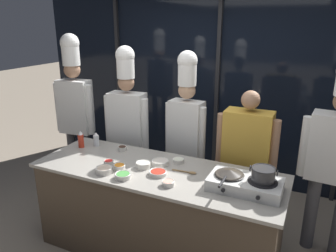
# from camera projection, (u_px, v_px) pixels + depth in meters

# --- Properties ---
(ground_plane) EXTENTS (24.00, 24.00, 0.00)m
(ground_plane) POSITION_uv_depth(u_px,v_px,m) (157.00, 250.00, 3.30)
(ground_plane) COLOR gray
(window_wall_back) EXTENTS (5.61, 0.09, 2.70)m
(window_wall_back) POSITION_uv_depth(u_px,v_px,m) (218.00, 86.00, 4.49)
(window_wall_back) COLOR black
(window_wall_back) RESTS_ON ground_plane
(demo_counter) EXTENTS (2.34, 0.83, 0.89)m
(demo_counter) POSITION_uv_depth(u_px,v_px,m) (157.00, 211.00, 3.17)
(demo_counter) COLOR #4C3D2D
(demo_counter) RESTS_ON ground_plane
(portable_stove) EXTENTS (0.58, 0.35, 0.11)m
(portable_stove) POSITION_uv_depth(u_px,v_px,m) (245.00, 184.00, 2.65)
(portable_stove) COLOR silver
(portable_stove) RESTS_ON demo_counter
(frying_pan) EXTENTS (0.24, 0.42, 0.04)m
(frying_pan) POSITION_uv_depth(u_px,v_px,m) (229.00, 172.00, 2.68)
(frying_pan) COLOR #38332D
(frying_pan) RESTS_ON portable_stove
(stock_pot) EXTENTS (0.22, 0.19, 0.11)m
(stock_pot) POSITION_uv_depth(u_px,v_px,m) (263.00, 174.00, 2.56)
(stock_pot) COLOR #333335
(stock_pot) RESTS_ON portable_stove
(squeeze_bottle_chili) EXTENTS (0.06, 0.06, 0.19)m
(squeeze_bottle_chili) POSITION_uv_depth(u_px,v_px,m) (81.00, 140.00, 3.53)
(squeeze_bottle_chili) COLOR red
(squeeze_bottle_chili) RESTS_ON demo_counter
(squeeze_bottle_clear) EXTENTS (0.06, 0.06, 0.15)m
(squeeze_bottle_clear) POSITION_uv_depth(u_px,v_px,m) (96.00, 139.00, 3.58)
(squeeze_bottle_clear) COLOR white
(squeeze_bottle_clear) RESTS_ON demo_counter
(prep_bowl_soy_glaze) EXTENTS (0.10, 0.10, 0.05)m
(prep_bowl_soy_glaze) POSITION_uv_depth(u_px,v_px,m) (122.00, 148.00, 3.46)
(prep_bowl_soy_glaze) COLOR silver
(prep_bowl_soy_glaze) RESTS_ON demo_counter
(prep_bowl_carrots) EXTENTS (0.11, 0.11, 0.05)m
(prep_bowl_carrots) POSITION_uv_depth(u_px,v_px,m) (119.00, 167.00, 3.03)
(prep_bowl_carrots) COLOR silver
(prep_bowl_carrots) RESTS_ON demo_counter
(prep_bowl_onion) EXTENTS (0.17, 0.17, 0.04)m
(prep_bowl_onion) POSITION_uv_depth(u_px,v_px,m) (160.00, 162.00, 3.12)
(prep_bowl_onion) COLOR silver
(prep_bowl_onion) RESTS_ON demo_counter
(prep_bowl_scallions) EXTENTS (0.15, 0.15, 0.05)m
(prep_bowl_scallions) POSITION_uv_depth(u_px,v_px,m) (123.00, 175.00, 2.85)
(prep_bowl_scallions) COLOR silver
(prep_bowl_scallions) RESTS_ON demo_counter
(prep_bowl_bean_sprouts) EXTENTS (0.11, 0.11, 0.04)m
(prep_bowl_bean_sprouts) POSITION_uv_depth(u_px,v_px,m) (178.00, 160.00, 3.17)
(prep_bowl_bean_sprouts) COLOR silver
(prep_bowl_bean_sprouts) RESTS_ON demo_counter
(prep_bowl_bell_pepper) EXTENTS (0.09, 0.09, 0.05)m
(prep_bowl_bell_pepper) POSITION_uv_depth(u_px,v_px,m) (109.00, 163.00, 3.10)
(prep_bowl_bell_pepper) COLOR silver
(prep_bowl_bell_pepper) RESTS_ON demo_counter
(prep_bowl_shrimp) EXTENTS (0.11, 0.11, 0.04)m
(prep_bowl_shrimp) POSITION_uv_depth(u_px,v_px,m) (168.00, 183.00, 2.73)
(prep_bowl_shrimp) COLOR silver
(prep_bowl_shrimp) RESTS_ON demo_counter
(prep_bowl_chili_flakes) EXTENTS (0.16, 0.16, 0.04)m
(prep_bowl_chili_flakes) POSITION_uv_depth(u_px,v_px,m) (158.00, 173.00, 2.92)
(prep_bowl_chili_flakes) COLOR silver
(prep_bowl_chili_flakes) RESTS_ON demo_counter
(prep_bowl_chicken) EXTENTS (0.15, 0.15, 0.05)m
(prep_bowl_chicken) POSITION_uv_depth(u_px,v_px,m) (104.00, 170.00, 2.95)
(prep_bowl_chicken) COLOR silver
(prep_bowl_chicken) RESTS_ON demo_counter
(prep_bowl_garlic) EXTENTS (0.14, 0.14, 0.05)m
(prep_bowl_garlic) POSITION_uv_depth(u_px,v_px,m) (143.00, 165.00, 3.06)
(prep_bowl_garlic) COLOR silver
(prep_bowl_garlic) RESTS_ON demo_counter
(serving_spoon_slotted) EXTENTS (0.23, 0.05, 0.02)m
(serving_spoon_slotted) POSITION_uv_depth(u_px,v_px,m) (189.00, 172.00, 2.96)
(serving_spoon_slotted) COLOR olive
(serving_spoon_slotted) RESTS_ON demo_counter
(chef_head) EXTENTS (0.53, 0.26, 2.07)m
(chef_head) POSITION_uv_depth(u_px,v_px,m) (75.00, 103.00, 4.10)
(chef_head) COLOR #4C4C51
(chef_head) RESTS_ON ground_plane
(chef_sous) EXTENTS (0.55, 0.25, 1.95)m
(chef_sous) POSITION_uv_depth(u_px,v_px,m) (127.00, 118.00, 3.80)
(chef_sous) COLOR #2D3856
(chef_sous) RESTS_ON ground_plane
(chef_line) EXTENTS (0.48, 0.22, 1.92)m
(chef_line) POSITION_uv_depth(u_px,v_px,m) (186.00, 123.00, 3.54)
(chef_line) COLOR #2D3856
(chef_line) RESTS_ON ground_plane
(person_guest) EXTENTS (0.61, 0.24, 1.58)m
(person_guest) POSITION_uv_depth(u_px,v_px,m) (246.00, 152.00, 3.28)
(person_guest) COLOR #2D3856
(person_guest) RESTS_ON ground_plane
(chef_pastry) EXTENTS (0.62, 0.28, 1.91)m
(chef_pastry) POSITION_uv_depth(u_px,v_px,m) (336.00, 150.00, 2.98)
(chef_pastry) COLOR #4C4C51
(chef_pastry) RESTS_ON ground_plane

